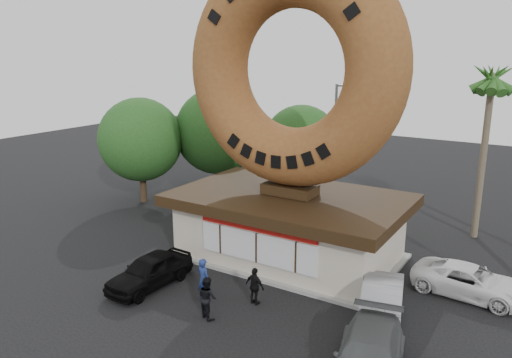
{
  "coord_description": "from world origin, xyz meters",
  "views": [
    {
      "loc": [
        11.1,
        -14.8,
        10.23
      ],
      "look_at": [
        -0.71,
        4.0,
        4.42
      ],
      "focal_mm": 35.0,
      "sensor_mm": 36.0,
      "label": 1
    }
  ],
  "objects_px": {
    "giant_donut": "(292,70)",
    "street_lamp": "(337,137)",
    "person_right": "(255,286)",
    "car_silver": "(382,301)",
    "person_left": "(204,280)",
    "car_grey": "(368,358)",
    "car_white": "(470,281)",
    "person_center": "(207,297)",
    "donut_shop": "(289,224)",
    "car_black": "(150,271)"
  },
  "relations": [
    {
      "from": "person_center",
      "to": "street_lamp",
      "type": "bearing_deg",
      "value": -62.92
    },
    {
      "from": "person_left",
      "to": "car_silver",
      "type": "bearing_deg",
      "value": -145.05
    },
    {
      "from": "street_lamp",
      "to": "car_silver",
      "type": "xyz_separation_m",
      "value": [
        7.78,
        -13.37,
        -3.76
      ]
    },
    {
      "from": "person_right",
      "to": "car_silver",
      "type": "distance_m",
      "value": 5.06
    },
    {
      "from": "car_black",
      "to": "street_lamp",
      "type": "bearing_deg",
      "value": 85.98
    },
    {
      "from": "street_lamp",
      "to": "person_right",
      "type": "height_order",
      "value": "street_lamp"
    },
    {
      "from": "car_black",
      "to": "giant_donut",
      "type": "bearing_deg",
      "value": 61.6
    },
    {
      "from": "giant_donut",
      "to": "street_lamp",
      "type": "height_order",
      "value": "giant_donut"
    },
    {
      "from": "donut_shop",
      "to": "car_grey",
      "type": "distance_m",
      "value": 9.92
    },
    {
      "from": "donut_shop",
      "to": "street_lamp",
      "type": "relative_size",
      "value": 1.4
    },
    {
      "from": "giant_donut",
      "to": "car_grey",
      "type": "height_order",
      "value": "giant_donut"
    },
    {
      "from": "street_lamp",
      "to": "car_grey",
      "type": "bearing_deg",
      "value": -63.38
    },
    {
      "from": "street_lamp",
      "to": "person_right",
      "type": "xyz_separation_m",
      "value": [
        2.99,
        -15.02,
        -3.68
      ]
    },
    {
      "from": "street_lamp",
      "to": "car_black",
      "type": "height_order",
      "value": "street_lamp"
    },
    {
      "from": "person_right",
      "to": "car_silver",
      "type": "bearing_deg",
      "value": -152.14
    },
    {
      "from": "person_right",
      "to": "car_grey",
      "type": "height_order",
      "value": "person_right"
    },
    {
      "from": "donut_shop",
      "to": "car_grey",
      "type": "relative_size",
      "value": 2.21
    },
    {
      "from": "car_black",
      "to": "car_silver",
      "type": "relative_size",
      "value": 0.97
    },
    {
      "from": "street_lamp",
      "to": "person_center",
      "type": "height_order",
      "value": "street_lamp"
    },
    {
      "from": "person_right",
      "to": "giant_donut",
      "type": "bearing_deg",
      "value": -68.45
    },
    {
      "from": "street_lamp",
      "to": "person_left",
      "type": "relative_size",
      "value": 4.29
    },
    {
      "from": "person_right",
      "to": "car_grey",
      "type": "xyz_separation_m",
      "value": [
        5.63,
        -2.17,
        -0.06
      ]
    },
    {
      "from": "donut_shop",
      "to": "car_silver",
      "type": "relative_size",
      "value": 2.55
    },
    {
      "from": "person_left",
      "to": "car_grey",
      "type": "bearing_deg",
      "value": -175.21
    },
    {
      "from": "person_left",
      "to": "person_center",
      "type": "xyz_separation_m",
      "value": [
        0.98,
        -1.03,
        -0.08
      ]
    },
    {
      "from": "person_left",
      "to": "car_silver",
      "type": "height_order",
      "value": "person_left"
    },
    {
      "from": "street_lamp",
      "to": "car_silver",
      "type": "height_order",
      "value": "street_lamp"
    },
    {
      "from": "car_black",
      "to": "car_white",
      "type": "xyz_separation_m",
      "value": [
        12.17,
        6.59,
        -0.07
      ]
    },
    {
      "from": "person_right",
      "to": "car_white",
      "type": "height_order",
      "value": "person_right"
    },
    {
      "from": "person_left",
      "to": "car_grey",
      "type": "height_order",
      "value": "person_left"
    },
    {
      "from": "car_white",
      "to": "car_grey",
      "type": "bearing_deg",
      "value": 171.91
    },
    {
      "from": "donut_shop",
      "to": "person_left",
      "type": "distance_m",
      "value": 5.98
    },
    {
      "from": "donut_shop",
      "to": "person_left",
      "type": "height_order",
      "value": "donut_shop"
    },
    {
      "from": "donut_shop",
      "to": "person_left",
      "type": "xyz_separation_m",
      "value": [
        -0.85,
        -5.86,
        -0.83
      ]
    },
    {
      "from": "person_right",
      "to": "car_grey",
      "type": "distance_m",
      "value": 6.03
    },
    {
      "from": "car_black",
      "to": "car_grey",
      "type": "distance_m",
      "value": 10.47
    },
    {
      "from": "person_left",
      "to": "person_right",
      "type": "relative_size",
      "value": 1.17
    },
    {
      "from": "car_grey",
      "to": "car_white",
      "type": "height_order",
      "value": "car_grey"
    },
    {
      "from": "car_silver",
      "to": "car_white",
      "type": "height_order",
      "value": "car_silver"
    },
    {
      "from": "person_left",
      "to": "car_silver",
      "type": "relative_size",
      "value": 0.43
    },
    {
      "from": "donut_shop",
      "to": "car_grey",
      "type": "height_order",
      "value": "donut_shop"
    },
    {
      "from": "donut_shop",
      "to": "person_center",
      "type": "bearing_deg",
      "value": -88.91
    },
    {
      "from": "donut_shop",
      "to": "car_silver",
      "type": "distance_m",
      "value": 6.88
    },
    {
      "from": "person_center",
      "to": "car_silver",
      "type": "height_order",
      "value": "person_center"
    },
    {
      "from": "car_silver",
      "to": "car_grey",
      "type": "bearing_deg",
      "value": -92.12
    },
    {
      "from": "street_lamp",
      "to": "person_center",
      "type": "distance_m",
      "value": 17.4
    },
    {
      "from": "giant_donut",
      "to": "donut_shop",
      "type": "bearing_deg",
      "value": -90.0
    },
    {
      "from": "car_grey",
      "to": "car_white",
      "type": "relative_size",
      "value": 1.07
    },
    {
      "from": "car_grey",
      "to": "car_white",
      "type": "bearing_deg",
      "value": 65.09
    },
    {
      "from": "street_lamp",
      "to": "person_right",
      "type": "distance_m",
      "value": 15.76
    }
  ]
}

